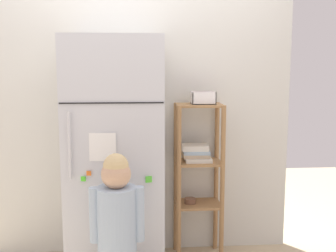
{
  "coord_description": "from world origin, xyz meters",
  "views": [
    {
      "loc": [
        -0.0,
        -2.96,
        1.54
      ],
      "look_at": [
        0.22,
        0.02,
        1.1
      ],
      "focal_mm": 44.21,
      "sensor_mm": 36.0,
      "label": 1
    }
  ],
  "objects": [
    {
      "name": "kitchen_wall_back",
      "position": [
        0.0,
        0.39,
        1.12
      ],
      "size": [
        2.5,
        0.03,
        2.24
      ],
      "primitive_type": "cube",
      "color": "silver",
      "rests_on": "ground"
    },
    {
      "name": "fruit_bin",
      "position": [
        0.5,
        0.21,
        1.28
      ],
      "size": [
        0.18,
        0.15,
        0.1
      ],
      "color": "white",
      "rests_on": "pantry_shelf_unit"
    },
    {
      "name": "refrigerator",
      "position": [
        -0.17,
        0.02,
        0.87
      ],
      "size": [
        0.68,
        0.71,
        1.74
      ],
      "color": "silver",
      "rests_on": "ground"
    },
    {
      "name": "child_standing",
      "position": [
        -0.13,
        -0.54,
        0.62
      ],
      "size": [
        0.33,
        0.24,
        1.02
      ],
      "color": "#444A60",
      "rests_on": "ground"
    },
    {
      "name": "pantry_shelf_unit",
      "position": [
        0.47,
        0.21,
        0.74
      ],
      "size": [
        0.37,
        0.29,
        1.24
      ],
      "color": "#9E7247",
      "rests_on": "ground"
    }
  ]
}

